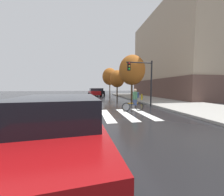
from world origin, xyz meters
name	(u,v)px	position (x,y,z in m)	size (l,w,h in m)	color
ground_plane	(98,116)	(0.00, 0.00, 0.00)	(120.00, 120.00, 0.00)	black
sidewalk	(213,110)	(8.75, 0.00, 0.07)	(6.50, 50.00, 0.15)	#9E9B93
crosswalk_stripes	(107,115)	(0.57, 0.00, 0.01)	(5.72, 3.93, 0.01)	silver
sedan_near	(60,128)	(-1.26, -4.96, 0.82)	(2.37, 4.70, 1.59)	maroon
sedan_mid	(94,92)	(0.58, 18.03, 0.84)	(2.57, 4.87, 1.63)	maroon
sedan_far	(99,92)	(1.87, 22.27, 0.83)	(2.47, 4.77, 1.60)	black
cyclist	(135,100)	(2.83, 1.05, 0.84)	(1.71, 0.36, 1.69)	black
traffic_light_near	(143,76)	(4.30, 2.93, 2.86)	(2.47, 0.28, 4.20)	black
fire_hydrant	(142,97)	(6.38, 7.90, 0.53)	(0.33, 0.22, 0.78)	gold
street_tree_near	(132,70)	(5.06, 8.14, 4.04)	(3.36, 3.36, 5.98)	#4C3823
street_tree_mid	(117,79)	(4.91, 16.31, 3.44)	(2.87, 2.87, 5.11)	#4C3823
street_tree_far	(110,77)	(4.95, 25.24, 4.60)	(3.83, 3.83, 6.81)	#4C3823
corner_building	(189,57)	(18.12, 13.47, 7.46)	(14.95, 18.58, 15.03)	brown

